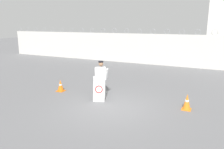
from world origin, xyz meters
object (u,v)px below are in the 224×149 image
at_px(barricade_sign, 99,88).
at_px(traffic_cone_near, 61,86).
at_px(security_guard, 101,77).
at_px(traffic_cone_mid, 187,102).

bearing_deg(barricade_sign, traffic_cone_near, 153.41).
bearing_deg(security_guard, traffic_cone_near, 145.77).
bearing_deg(traffic_cone_near, barricade_sign, -7.00).
distance_m(barricade_sign, security_guard, 0.74).
distance_m(security_guard, traffic_cone_mid, 4.27).
relative_size(barricade_sign, traffic_cone_near, 1.85).
bearing_deg(traffic_cone_mid, barricade_sign, -172.09).
xyz_separation_m(barricade_sign, security_guard, (-0.21, 0.55, 0.44)).
bearing_deg(traffic_cone_near, security_guard, 5.39).
bearing_deg(traffic_cone_mid, traffic_cone_near, -177.99).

